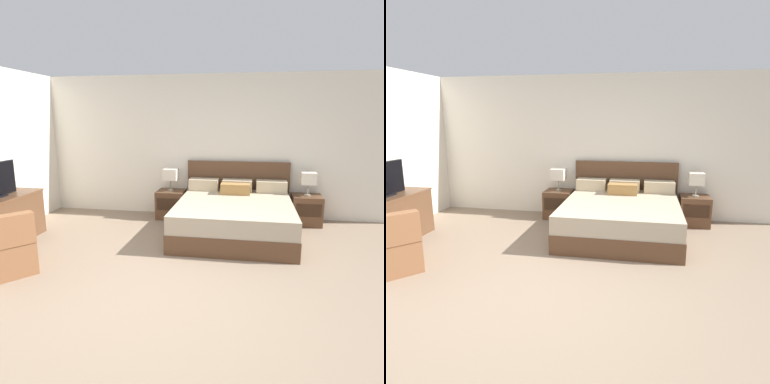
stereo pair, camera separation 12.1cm
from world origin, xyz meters
TOP-DOWN VIEW (x-y plane):
  - ground_plane at (0.00, 0.00)m, footprint 9.62×9.62m
  - wall_back at (0.00, 3.24)m, footprint 7.23×0.06m
  - bed at (0.61, 2.20)m, footprint 1.85×2.05m
  - nightstand_left at (-0.60, 2.91)m, footprint 0.50×0.48m
  - nightstand_right at (1.81, 2.91)m, footprint 0.50×0.48m
  - table_lamp_left at (-0.60, 2.91)m, footprint 0.25×0.25m
  - table_lamp_right at (1.81, 2.91)m, footprint 0.25×0.25m
  - dresser at (-2.72, 1.19)m, footprint 0.56×1.24m
  - armchair_by_window at (-2.05, 0.25)m, footprint 0.97×0.96m

SIDE VIEW (x-z plane):
  - ground_plane at x=0.00m, z-range 0.00..0.00m
  - nightstand_left at x=-0.60m, z-range 0.00..0.51m
  - nightstand_right at x=1.81m, z-range 0.00..0.51m
  - armchair_by_window at x=-2.05m, z-range -0.10..0.66m
  - bed at x=0.61m, z-range -0.22..0.82m
  - dresser at x=-2.72m, z-range 0.01..0.72m
  - table_lamp_left at x=-0.60m, z-range 0.60..1.01m
  - table_lamp_right at x=1.81m, z-range 0.60..1.01m
  - wall_back at x=0.00m, z-range 0.00..2.59m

